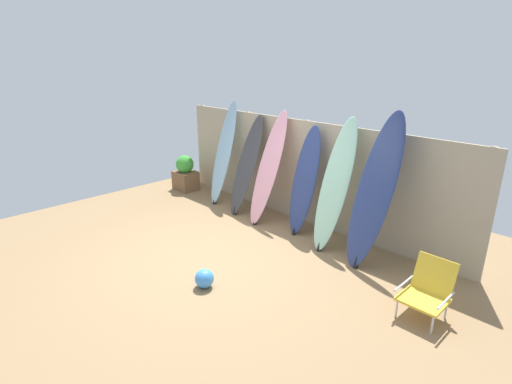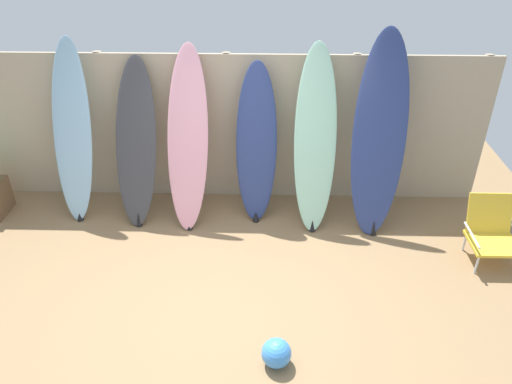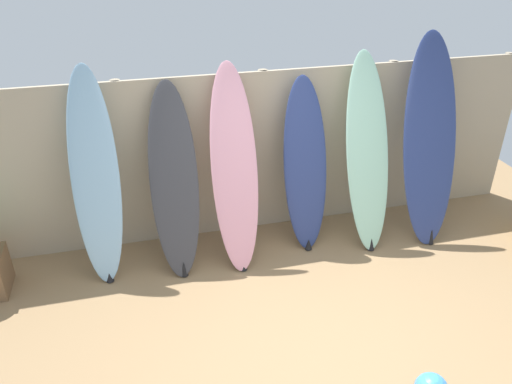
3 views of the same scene
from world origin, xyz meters
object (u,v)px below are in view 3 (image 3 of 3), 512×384
at_px(surfboard_skyblue_0, 95,179).
at_px(surfboard_navy_3, 305,166).
at_px(surfboard_pink_2, 234,170).
at_px(surfboard_seafoam_4, 367,154).
at_px(surfboard_navy_5, 430,142).
at_px(surfboard_charcoal_1, 174,183).

bearing_deg(surfboard_skyblue_0, surfboard_navy_3, -0.32).
distance_m(surfboard_pink_2, surfboard_seafoam_4, 1.40).
height_order(surfboard_skyblue_0, surfboard_pink_2, surfboard_skyblue_0).
relative_size(surfboard_navy_3, surfboard_seafoam_4, 0.90).
bearing_deg(surfboard_pink_2, surfboard_seafoam_4, -0.47).
xyz_separation_m(surfboard_navy_3, surfboard_navy_5, (1.33, -0.12, 0.18)).
height_order(surfboard_navy_3, surfboard_navy_5, surfboard_navy_5).
height_order(surfboard_skyblue_0, surfboard_navy_5, surfboard_navy_5).
relative_size(surfboard_charcoal_1, surfboard_navy_5, 0.84).
distance_m(surfboard_skyblue_0, surfboard_pink_2, 1.31).
xyz_separation_m(surfboard_skyblue_0, surfboard_navy_3, (2.07, -0.01, -0.11)).
height_order(surfboard_charcoal_1, surfboard_navy_5, surfboard_navy_5).
bearing_deg(surfboard_seafoam_4, surfboard_skyblue_0, 178.08).
xyz_separation_m(surfboard_seafoam_4, surfboard_navy_5, (0.68, -0.04, 0.08)).
bearing_deg(surfboard_navy_5, surfboard_navy_3, 174.91).
xyz_separation_m(surfboard_pink_2, surfboard_seafoam_4, (1.40, -0.01, 0.02)).
height_order(surfboard_skyblue_0, surfboard_charcoal_1, surfboard_skyblue_0).
relative_size(surfboard_seafoam_4, surfboard_navy_5, 0.93).
bearing_deg(surfboard_skyblue_0, surfboard_seafoam_4, -1.92).
distance_m(surfboard_skyblue_0, surfboard_navy_5, 3.40).
bearing_deg(surfboard_seafoam_4, surfboard_navy_3, 172.97).
height_order(surfboard_pink_2, surfboard_seafoam_4, surfboard_seafoam_4).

